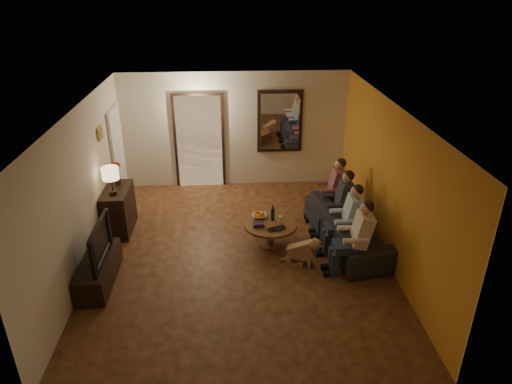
{
  "coord_description": "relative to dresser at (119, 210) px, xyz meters",
  "views": [
    {
      "loc": [
        -0.15,
        -6.78,
        4.43
      ],
      "look_at": [
        0.3,
        0.3,
        1.05
      ],
      "focal_mm": 32.0,
      "sensor_mm": 36.0,
      "label": 1
    }
  ],
  "objects": [
    {
      "name": "person_a",
      "position": [
        4.11,
        -1.64,
        0.17
      ],
      "size": [
        0.6,
        0.4,
        1.2
      ],
      "primitive_type": null,
      "color": "tan",
      "rests_on": "sofa"
    },
    {
      "name": "back_wall",
      "position": [
        2.25,
        2.02,
        0.87
      ],
      "size": [
        5.0,
        0.02,
        2.6
      ],
      "primitive_type": "cube",
      "color": "beige",
      "rests_on": "floor"
    },
    {
      "name": "kitchen_doorway",
      "position": [
        1.45,
        2.0,
        0.62
      ],
      "size": [
        1.0,
        0.06,
        2.1
      ],
      "primitive_type": "cube",
      "color": "#FFE0A5",
      "rests_on": "floor"
    },
    {
      "name": "coffee_table",
      "position": [
        2.81,
        -0.72,
        -0.2
      ],
      "size": [
        1.08,
        1.08,
        0.45
      ],
      "primitive_type": "cylinder",
      "rotation": [
        0.0,
        0.0,
        0.13
      ],
      "color": "brown",
      "rests_on": "floor"
    },
    {
      "name": "flower_vase",
      "position": [
        0.0,
        0.22,
        0.65
      ],
      "size": [
        0.14,
        0.14,
        0.44
      ],
      "primitive_type": null,
      "color": "red",
      "rests_on": "dresser"
    },
    {
      "name": "person_c",
      "position": [
        4.11,
        -0.44,
        0.17
      ],
      "size": [
        0.6,
        0.4,
        1.2
      ],
      "primitive_type": null,
      "color": "tan",
      "rests_on": "sofa"
    },
    {
      "name": "wine_glass",
      "position": [
        2.99,
        -0.67,
        0.07
      ],
      "size": [
        0.06,
        0.06,
        0.1
      ],
      "primitive_type": "cylinder",
      "color": "silver",
      "rests_on": "coffee_table"
    },
    {
      "name": "sofa",
      "position": [
        4.21,
        -0.74,
        -0.09
      ],
      "size": [
        2.4,
        1.23,
        0.67
      ],
      "primitive_type": "imported",
      "rotation": [
        0.0,
        0.0,
        1.72
      ],
      "color": "black",
      "rests_on": "floor"
    },
    {
      "name": "dresser",
      "position": [
        0.0,
        0.0,
        0.0
      ],
      "size": [
        0.45,
        0.96,
        0.86
      ],
      "primitive_type": "cube",
      "color": "black",
      "rests_on": "floor"
    },
    {
      "name": "laptop",
      "position": [
        2.91,
        -1.0,
        0.04
      ],
      "size": [
        0.38,
        0.32,
        0.03
      ],
      "primitive_type": "imported",
      "rotation": [
        0.0,
        0.0,
        0.37
      ],
      "color": "black",
      "rests_on": "coffee_table"
    },
    {
      "name": "bowl",
      "position": [
        2.63,
        -0.5,
        0.05
      ],
      "size": [
        0.26,
        0.26,
        0.06
      ],
      "primitive_type": "imported",
      "color": "white",
      "rests_on": "coffee_table"
    },
    {
      "name": "person_b",
      "position": [
        4.11,
        -1.04,
        0.17
      ],
      "size": [
        0.6,
        0.4,
        1.2
      ],
      "primitive_type": null,
      "color": "tan",
      "rests_on": "sofa"
    },
    {
      "name": "front_wall",
      "position": [
        2.25,
        -3.98,
        0.87
      ],
      "size": [
        5.0,
        0.02,
        2.6
      ],
      "primitive_type": "cube",
      "color": "beige",
      "rests_on": "floor"
    },
    {
      "name": "table_lamp",
      "position": [
        0.0,
        -0.22,
        0.7
      ],
      "size": [
        0.3,
        0.3,
        0.54
      ],
      "primitive_type": null,
      "color": "beige",
      "rests_on": "dresser"
    },
    {
      "name": "mirror_frame",
      "position": [
        3.25,
        1.98,
        1.07
      ],
      "size": [
        1.0,
        0.05,
        1.4
      ],
      "primitive_type": "cube",
      "color": "black",
      "rests_on": "back_wall"
    },
    {
      "name": "white_door",
      "position": [
        -0.21,
        1.32,
        0.59
      ],
      "size": [
        0.06,
        0.85,
        2.04
      ],
      "primitive_type": "cube",
      "color": "white",
      "rests_on": "floor"
    },
    {
      "name": "door_trim",
      "position": [
        1.45,
        1.99,
        0.62
      ],
      "size": [
        1.12,
        0.04,
        2.22
      ],
      "primitive_type": "cube",
      "color": "black",
      "rests_on": "floor"
    },
    {
      "name": "left_wall",
      "position": [
        -0.25,
        -0.98,
        0.87
      ],
      "size": [
        0.02,
        6.0,
        2.6
      ],
      "primitive_type": "cube",
      "color": "beige",
      "rests_on": "floor"
    },
    {
      "name": "orange_accent",
      "position": [
        4.74,
        -0.98,
        0.87
      ],
      "size": [
        0.01,
        6.0,
        2.6
      ],
      "primitive_type": "cube",
      "color": "orange",
      "rests_on": "right_wall"
    },
    {
      "name": "wine_bottle",
      "position": [
        2.86,
        -0.62,
        0.18
      ],
      "size": [
        0.07,
        0.07,
        0.31
      ],
      "primitive_type": null,
      "color": "black",
      "rests_on": "coffee_table"
    },
    {
      "name": "dog",
      "position": [
        3.27,
        -1.38,
        -0.15
      ],
      "size": [
        0.61,
        0.43,
        0.56
      ],
      "primitive_type": null,
      "rotation": [
        0.0,
        0.0,
        -0.37
      ],
      "color": "#9F6D49",
      "rests_on": "floor"
    },
    {
      "name": "art_canvas",
      "position": [
        -0.21,
        0.32,
        1.42
      ],
      "size": [
        0.01,
        0.22,
        0.18
      ],
      "primitive_type": "cube",
      "color": "brown",
      "rests_on": "left_wall"
    },
    {
      "name": "oranges",
      "position": [
        2.63,
        -0.5,
        0.12
      ],
      "size": [
        0.2,
        0.2,
        0.08
      ],
      "primitive_type": null,
      "color": "orange",
      "rests_on": "bowl"
    },
    {
      "name": "floor",
      "position": [
        2.25,
        -0.98,
        -0.43
      ],
      "size": [
        5.0,
        6.0,
        0.01
      ],
      "primitive_type": "cube",
      "color": "#3B190F",
      "rests_on": "ground"
    },
    {
      "name": "tv_stand",
      "position": [
        0.0,
        -1.67,
        -0.21
      ],
      "size": [
        0.45,
        1.3,
        0.43
      ],
      "primitive_type": "cube",
      "color": "black",
      "rests_on": "floor"
    },
    {
      "name": "right_wall",
      "position": [
        4.75,
        -0.98,
        0.87
      ],
      "size": [
        0.02,
        6.0,
        2.6
      ],
      "primitive_type": "cube",
      "color": "beige",
      "rests_on": "floor"
    },
    {
      "name": "mirror_glass",
      "position": [
        3.25,
        1.95,
        1.07
      ],
      "size": [
        0.86,
        0.02,
        1.26
      ],
      "primitive_type": "cube",
      "color": "white",
      "rests_on": "back_wall"
    },
    {
      "name": "person_d",
      "position": [
        4.11,
        0.16,
        0.17
      ],
      "size": [
        0.6,
        0.4,
        1.2
      ],
      "primitive_type": null,
      "color": "tan",
      "rests_on": "sofa"
    },
    {
      "name": "framed_art",
      "position": [
        -0.22,
        0.32,
        1.42
      ],
      "size": [
        0.03,
        0.28,
        0.24
      ],
      "primitive_type": "cube",
      "color": "#B28C33",
      "rests_on": "left_wall"
    },
    {
      "name": "fridge_glimpse",
      "position": [
        1.7,
        2.01,
        0.47
      ],
      "size": [
        0.45,
        0.03,
        1.7
      ],
      "primitive_type": "cube",
      "color": "silver",
      "rests_on": "floor"
    },
    {
      "name": "book_stack",
      "position": [
        2.59,
        -0.82,
        0.06
      ],
      "size": [
        0.2,
        0.15,
        0.07
      ],
      "primitive_type": null,
      "color": "black",
      "rests_on": "coffee_table"
    },
    {
      "name": "ceiling",
      "position": [
        2.25,
        -0.98,
        2.17
      ],
      "size": [
        5.0,
        6.0,
        0.01
      ],
      "primitive_type": "cube",
      "color": "white",
      "rests_on": "back_wall"
    },
    {
      "name": "tv",
      "position": [
        0.0,
        -1.67,
        0.31
      ],
      "size": [
        1.08,
        0.14,
        0.62
      ],
      "primitive_type": "imported",
      "rotation": [
        0.0,
        0.0,
        1.57
      ],
      "color": "black",
      "rests_on": "tv_stand"
    }
  ]
}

